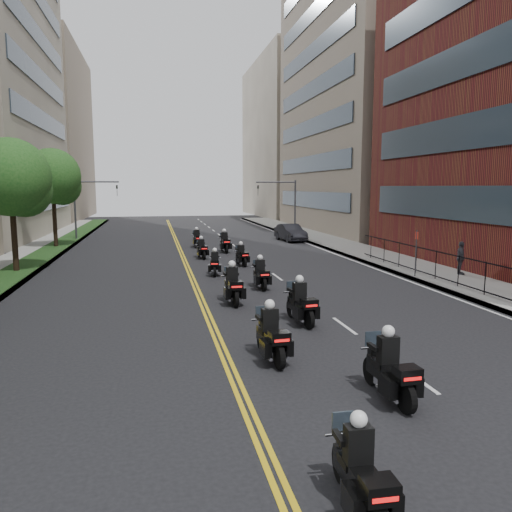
{
  "coord_description": "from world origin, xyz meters",
  "views": [
    {
      "loc": [
        -3.38,
        -6.36,
        4.94
      ],
      "look_at": [
        0.9,
        14.58,
        1.97
      ],
      "focal_mm": 35.0,
      "sensor_mm": 36.0,
      "label": 1
    }
  ],
  "objects_px": {
    "motorcycle_4": "(233,287)",
    "motorcycle_9": "(225,243)",
    "motorcycle_7": "(241,256)",
    "motorcycle_8": "(202,250)",
    "motorcycle_1": "(390,371)",
    "motorcycle_2": "(271,337)",
    "motorcycle_5": "(261,275)",
    "pedestrian_c": "(461,258)",
    "motorcycle_0": "(361,474)",
    "motorcycle_6": "(215,264)",
    "motorcycle_3": "(301,305)",
    "parked_sedan": "(290,232)",
    "motorcycle_10": "(197,239)"
  },
  "relations": [
    {
      "from": "motorcycle_4",
      "to": "motorcycle_9",
      "type": "bearing_deg",
      "value": 82.3
    },
    {
      "from": "motorcycle_7",
      "to": "motorcycle_8",
      "type": "bearing_deg",
      "value": 113.52
    },
    {
      "from": "motorcycle_1",
      "to": "motorcycle_2",
      "type": "bearing_deg",
      "value": 121.72
    },
    {
      "from": "motorcycle_5",
      "to": "pedestrian_c",
      "type": "xyz_separation_m",
      "value": [
        11.42,
        0.82,
        0.41
      ]
    },
    {
      "from": "motorcycle_4",
      "to": "pedestrian_c",
      "type": "relative_size",
      "value": 1.35
    },
    {
      "from": "motorcycle_0",
      "to": "motorcycle_6",
      "type": "height_order",
      "value": "motorcycle_0"
    },
    {
      "from": "motorcycle_9",
      "to": "pedestrian_c",
      "type": "height_order",
      "value": "pedestrian_c"
    },
    {
      "from": "motorcycle_0",
      "to": "motorcycle_1",
      "type": "height_order",
      "value": "motorcycle_1"
    },
    {
      "from": "motorcycle_0",
      "to": "pedestrian_c",
      "type": "xyz_separation_m",
      "value": [
        13.49,
        17.74,
        0.44
      ]
    },
    {
      "from": "motorcycle_3",
      "to": "motorcycle_4",
      "type": "relative_size",
      "value": 0.97
    },
    {
      "from": "motorcycle_7",
      "to": "parked_sedan",
      "type": "relative_size",
      "value": 0.44
    },
    {
      "from": "motorcycle_4",
      "to": "parked_sedan",
      "type": "height_order",
      "value": "motorcycle_4"
    },
    {
      "from": "motorcycle_5",
      "to": "motorcycle_8",
      "type": "xyz_separation_m",
      "value": [
        -1.86,
        10.91,
        -0.03
      ]
    },
    {
      "from": "motorcycle_3",
      "to": "motorcycle_10",
      "type": "bearing_deg",
      "value": 88.46
    },
    {
      "from": "motorcycle_0",
      "to": "parked_sedan",
      "type": "relative_size",
      "value": 0.46
    },
    {
      "from": "motorcycle_8",
      "to": "parked_sedan",
      "type": "xyz_separation_m",
      "value": [
        9.08,
        9.75,
        0.15
      ]
    },
    {
      "from": "pedestrian_c",
      "to": "motorcycle_2",
      "type": "bearing_deg",
      "value": 148.44
    },
    {
      "from": "motorcycle_0",
      "to": "motorcycle_1",
      "type": "distance_m",
      "value": 4.38
    },
    {
      "from": "motorcycle_4",
      "to": "motorcycle_3",
      "type": "bearing_deg",
      "value": -62.85
    },
    {
      "from": "motorcycle_8",
      "to": "motorcycle_7",
      "type": "bearing_deg",
      "value": -66.69
    },
    {
      "from": "motorcycle_4",
      "to": "motorcycle_8",
      "type": "relative_size",
      "value": 1.16
    },
    {
      "from": "motorcycle_6",
      "to": "motorcycle_9",
      "type": "bearing_deg",
      "value": 86.7
    },
    {
      "from": "motorcycle_9",
      "to": "parked_sedan",
      "type": "xyz_separation_m",
      "value": [
        7.06,
        6.8,
        0.07
      ]
    },
    {
      "from": "motorcycle_5",
      "to": "motorcycle_6",
      "type": "relative_size",
      "value": 1.08
    },
    {
      "from": "motorcycle_6",
      "to": "motorcycle_7",
      "type": "height_order",
      "value": "motorcycle_6"
    },
    {
      "from": "motorcycle_6",
      "to": "pedestrian_c",
      "type": "bearing_deg",
      "value": -6.42
    },
    {
      "from": "motorcycle_7",
      "to": "motorcycle_10",
      "type": "xyz_separation_m",
      "value": [
        -1.93,
        10.17,
        0.06
      ]
    },
    {
      "from": "motorcycle_6",
      "to": "motorcycle_10",
      "type": "height_order",
      "value": "motorcycle_10"
    },
    {
      "from": "motorcycle_7",
      "to": "motorcycle_8",
      "type": "distance_m",
      "value": 4.28
    },
    {
      "from": "motorcycle_0",
      "to": "motorcycle_5",
      "type": "height_order",
      "value": "motorcycle_5"
    },
    {
      "from": "motorcycle_5",
      "to": "parked_sedan",
      "type": "relative_size",
      "value": 0.48
    },
    {
      "from": "motorcycle_6",
      "to": "motorcycle_9",
      "type": "relative_size",
      "value": 0.86
    },
    {
      "from": "motorcycle_0",
      "to": "motorcycle_4",
      "type": "bearing_deg",
      "value": 90.64
    },
    {
      "from": "motorcycle_5",
      "to": "motorcycle_9",
      "type": "bearing_deg",
      "value": 88.41
    },
    {
      "from": "motorcycle_3",
      "to": "motorcycle_7",
      "type": "bearing_deg",
      "value": 83.49
    },
    {
      "from": "motorcycle_2",
      "to": "parked_sedan",
      "type": "height_order",
      "value": "motorcycle_2"
    },
    {
      "from": "motorcycle_7",
      "to": "motorcycle_8",
      "type": "relative_size",
      "value": 0.97
    },
    {
      "from": "motorcycle_3",
      "to": "motorcycle_9",
      "type": "distance_m",
      "value": 20.34
    },
    {
      "from": "motorcycle_0",
      "to": "pedestrian_c",
      "type": "height_order",
      "value": "pedestrian_c"
    },
    {
      "from": "motorcycle_2",
      "to": "motorcycle_10",
      "type": "xyz_separation_m",
      "value": [
        0.21,
        27.44,
        -0.03
      ]
    },
    {
      "from": "motorcycle_2",
      "to": "pedestrian_c",
      "type": "relative_size",
      "value": 1.3
    },
    {
      "from": "motorcycle_1",
      "to": "motorcycle_6",
      "type": "distance_m",
      "value": 17.49
    },
    {
      "from": "motorcycle_2",
      "to": "motorcycle_7",
      "type": "distance_m",
      "value": 17.41
    },
    {
      "from": "motorcycle_0",
      "to": "pedestrian_c",
      "type": "relative_size",
      "value": 1.17
    },
    {
      "from": "motorcycle_10",
      "to": "motorcycle_0",
      "type": "bearing_deg",
      "value": -95.73
    },
    {
      "from": "motorcycle_0",
      "to": "motorcycle_9",
      "type": "distance_m",
      "value": 30.87
    },
    {
      "from": "motorcycle_9",
      "to": "motorcycle_4",
      "type": "bearing_deg",
      "value": -98.87
    },
    {
      "from": "motorcycle_1",
      "to": "pedestrian_c",
      "type": "bearing_deg",
      "value": 49.47
    },
    {
      "from": "motorcycle_0",
      "to": "motorcycle_7",
      "type": "height_order",
      "value": "motorcycle_0"
    },
    {
      "from": "motorcycle_6",
      "to": "parked_sedan",
      "type": "bearing_deg",
      "value": 69.32
    }
  ]
}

